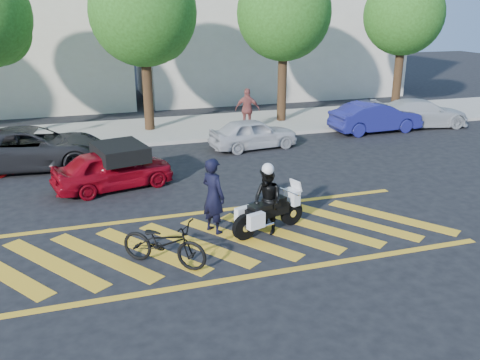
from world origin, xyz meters
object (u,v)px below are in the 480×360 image
object	(u,v)px
parked_right	(376,117)
red_convertible	(113,169)
officer_bike	(213,196)
officer_moto	(267,201)
parked_mid_right	(253,134)
police_motorcycle	(268,213)
parked_far_right	(421,113)
bicycle	(164,243)
parked_mid_left	(33,148)

from	to	relation	value
parked_right	red_convertible	bearing A→B (deg)	107.34
officer_bike	officer_moto	xyz separation A→B (m)	(1.29, -0.43, -0.13)
red_convertible	parked_mid_right	bearing A→B (deg)	-74.38
police_motorcycle	parked_far_right	xyz separation A→B (m)	(11.23, 9.07, 0.13)
red_convertible	police_motorcycle	bearing A→B (deg)	-156.21
parked_mid_right	police_motorcycle	bearing A→B (deg)	157.46
bicycle	parked_far_right	bearing A→B (deg)	-16.48
parked_mid_right	parked_right	size ratio (longest dim) A/B	0.85
parked_mid_right	parked_mid_left	bearing A→B (deg)	84.91
parked_right	parked_far_right	distance (m)	2.66
red_convertible	parked_mid_right	xyz separation A→B (m)	(5.80, 3.20, -0.02)
bicycle	parked_mid_left	distance (m)	9.19
police_motorcycle	officer_moto	world-z (taller)	officer_moto
police_motorcycle	red_convertible	size ratio (longest dim) A/B	0.57
bicycle	officer_bike	bearing A→B (deg)	-9.38
red_convertible	parked_mid_left	world-z (taller)	parked_mid_left
parked_right	parked_far_right	world-z (taller)	parked_right
red_convertible	parked_right	distance (m)	12.78
police_motorcycle	officer_moto	size ratio (longest dim) A/B	1.26
officer_bike	officer_moto	distance (m)	1.37
officer_moto	parked_right	world-z (taller)	officer_moto
parked_mid_right	officer_moto	bearing A→B (deg)	157.33
police_motorcycle	parked_mid_right	world-z (taller)	parked_mid_right
police_motorcycle	red_convertible	bearing A→B (deg)	108.42
police_motorcycle	parked_mid_right	distance (m)	8.15
officer_bike	bicycle	xyz separation A→B (m)	(-1.50, -1.38, -0.44)
parked_mid_left	parked_right	world-z (taller)	parked_mid_left
officer_bike	parked_right	world-z (taller)	officer_bike
red_convertible	officer_bike	bearing A→B (deg)	-165.72
officer_bike	red_convertible	bearing A→B (deg)	-0.90
bicycle	parked_far_right	distance (m)	17.25
parked_mid_right	parked_right	distance (m)	6.35
bicycle	parked_mid_left	world-z (taller)	parked_mid_left
bicycle	officer_moto	xyz separation A→B (m)	(2.80, 0.95, 0.31)
parked_mid_right	parked_right	xyz separation A→B (m)	(6.27, 0.99, 0.08)
officer_moto	red_convertible	world-z (taller)	officer_moto
red_convertible	parked_mid_right	world-z (taller)	red_convertible
parked_right	parked_far_right	bearing A→B (deg)	-85.91
officer_moto	officer_bike	bearing A→B (deg)	-127.19
bicycle	parked_mid_right	size ratio (longest dim) A/B	0.57
officer_bike	parked_mid_right	xyz separation A→B (m)	(3.62, 7.37, -0.37)
bicycle	police_motorcycle	xyz separation A→B (m)	(2.81, 0.94, -0.01)
officer_bike	bicycle	bearing A→B (deg)	104.09
officer_moto	police_motorcycle	bearing A→B (deg)	36.97
officer_moto	parked_right	distance (m)	12.30
bicycle	parked_far_right	world-z (taller)	parked_far_right
red_convertible	parked_far_right	world-z (taller)	parked_far_right
red_convertible	parked_far_right	bearing A→B (deg)	-86.42
parked_far_right	bicycle	bearing A→B (deg)	132.91
parked_mid_left	parked_far_right	world-z (taller)	parked_mid_left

